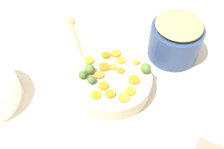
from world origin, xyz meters
name	(u,v)px	position (x,y,z in m)	size (l,w,h in m)	color
tabletop	(125,89)	(0.00, 0.00, 0.01)	(2.40, 2.40, 0.02)	beige
serving_bowl_carrots	(112,82)	(0.02, -0.05, 0.06)	(0.30, 0.30, 0.07)	#C0B499
metal_pot	(175,42)	(-0.24, 0.12, 0.09)	(0.21, 0.21, 0.15)	navy
stuffing_mound	(179,25)	(-0.24, 0.12, 0.18)	(0.18, 0.18, 0.03)	tan
carrot_slice_0	(136,62)	(-0.07, 0.01, 0.10)	(0.02, 0.02, 0.01)	orange
carrot_slice_1	(113,67)	(-0.02, -0.06, 0.09)	(0.03, 0.03, 0.01)	orange
carrot_slice_2	(121,71)	(-0.01, -0.03, 0.10)	(0.03, 0.03, 0.01)	orange
carrot_slice_3	(99,75)	(0.04, -0.09, 0.10)	(0.03, 0.03, 0.01)	orange
carrot_slice_4	(106,55)	(-0.06, -0.11, 0.10)	(0.03, 0.03, 0.01)	orange
carrot_slice_5	(131,91)	(0.06, 0.04, 0.09)	(0.04, 0.04, 0.01)	orange
carrot_slice_6	(116,53)	(-0.09, -0.08, 0.10)	(0.04, 0.04, 0.01)	orange
carrot_slice_7	(89,60)	(-0.01, -0.16, 0.10)	(0.04, 0.04, 0.01)	orange
carrot_slice_8	(96,95)	(0.12, -0.07, 0.10)	(0.03, 0.03, 0.01)	orange
carrot_slice_9	(104,86)	(0.07, -0.06, 0.10)	(0.03, 0.03, 0.01)	orange
carrot_slice_10	(110,94)	(0.10, -0.02, 0.10)	(0.03, 0.03, 0.01)	orange
carrot_slice_11	(104,67)	(-0.01, -0.09, 0.10)	(0.04, 0.04, 0.01)	orange
carrot_slice_12	(121,60)	(-0.06, -0.04, 0.09)	(0.03, 0.03, 0.01)	orange
carrot_slice_13	(134,80)	(0.01, 0.03, 0.10)	(0.04, 0.04, 0.01)	orange
carrot_slice_14	(124,98)	(0.09, 0.03, 0.09)	(0.04, 0.04, 0.01)	orange
brussels_sprout_0	(89,69)	(0.03, -0.13, 0.11)	(0.04, 0.04, 0.04)	#52792A
brussels_sprout_1	(146,68)	(-0.05, 0.06, 0.11)	(0.04, 0.04, 0.04)	#4F7A2E
brussels_sprout_2	(91,80)	(0.07, -0.11, 0.11)	(0.03, 0.03, 0.03)	#476E2E
brussels_sprout_3	(82,75)	(0.07, -0.15, 0.11)	(0.03, 0.03, 0.03)	#4A6D29
wooden_spoon	(73,29)	(-0.21, -0.34, 0.03)	(0.23, 0.20, 0.01)	#BE7E4D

